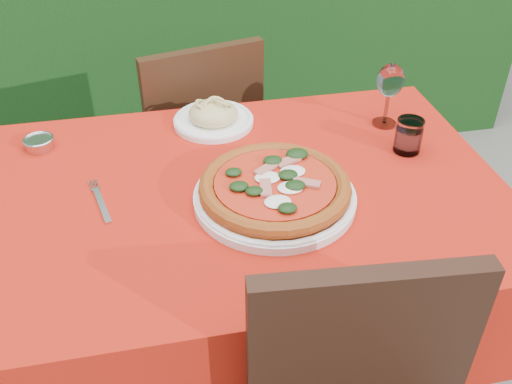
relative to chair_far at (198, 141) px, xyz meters
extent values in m
plane|color=slate|center=(0.05, -0.64, -0.51)|extent=(60.00, 60.00, 0.00)
cube|color=#492C17|center=(0.05, -0.64, 0.21)|extent=(1.20, 0.80, 0.04)
cylinder|color=#492C17|center=(0.59, -0.98, -0.16)|extent=(0.05, 0.05, 0.70)
cylinder|color=#492C17|center=(-0.49, -0.30, -0.16)|extent=(0.05, 0.05, 0.70)
cylinder|color=#492C17|center=(0.59, -0.30, -0.16)|extent=(0.05, 0.05, 0.70)
cube|color=red|center=(0.05, -0.64, 0.08)|extent=(1.26, 0.86, 0.32)
cube|color=black|center=(0.17, -1.13, 0.18)|extent=(0.42, 0.07, 0.45)
cube|color=black|center=(-0.02, 0.08, -0.08)|extent=(0.48, 0.48, 0.04)
cube|color=black|center=(0.02, -0.10, 0.16)|extent=(0.40, 0.13, 0.44)
cylinder|color=black|center=(0.11, 0.29, -0.30)|extent=(0.03, 0.03, 0.41)
cylinder|color=black|center=(-0.23, 0.20, -0.30)|extent=(0.03, 0.03, 0.41)
cylinder|color=black|center=(0.19, -0.05, -0.30)|extent=(0.03, 0.03, 0.41)
cylinder|color=black|center=(-0.14, -0.13, -0.30)|extent=(0.03, 0.03, 0.41)
cylinder|color=white|center=(0.11, -0.70, 0.25)|extent=(0.38, 0.38, 0.02)
cylinder|color=#C25D1B|center=(0.11, -0.70, 0.28)|extent=(0.40, 0.40, 0.03)
cylinder|color=#AC150B|center=(0.11, -0.70, 0.29)|extent=(0.33, 0.33, 0.01)
cylinder|color=white|center=(0.02, -0.31, 0.25)|extent=(0.23, 0.23, 0.02)
ellipsoid|color=beige|center=(0.02, -0.31, 0.28)|extent=(0.18, 0.18, 0.06)
cylinder|color=white|center=(0.50, -0.56, 0.29)|extent=(0.07, 0.07, 0.09)
cylinder|color=#ACD2E9|center=(0.50, -0.56, 0.27)|extent=(0.06, 0.06, 0.06)
cylinder|color=silver|center=(0.50, -0.41, 0.25)|extent=(0.07, 0.07, 0.01)
cylinder|color=silver|center=(0.50, -0.41, 0.29)|extent=(0.01, 0.01, 0.09)
ellipsoid|color=silver|center=(0.50, -0.41, 0.38)|extent=(0.07, 0.07, 0.09)
cube|color=silver|center=(-0.28, -0.64, 0.25)|extent=(0.07, 0.19, 0.01)
cylinder|color=silver|center=(-0.45, -0.35, 0.26)|extent=(0.07, 0.07, 0.03)
camera|label=1|loc=(-0.14, -1.73, 1.05)|focal=40.00mm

